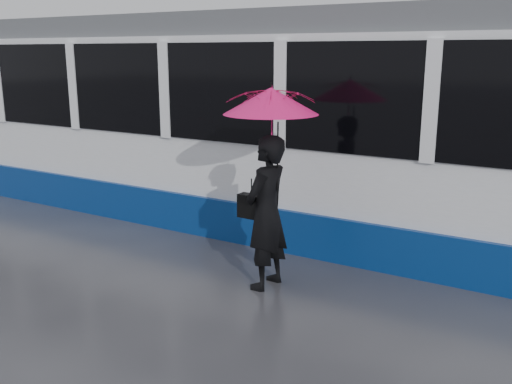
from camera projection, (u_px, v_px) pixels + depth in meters
The scene contains 6 objects.
ground at pixel (194, 272), 7.38m from camera, with size 90.00×90.00×0.00m, color #2E2E34.
rails at pixel (285, 223), 9.46m from camera, with size 34.00×1.51×0.02m.
tram at pixel (237, 121), 9.54m from camera, with size 26.00×2.56×3.35m.
woman at pixel (266, 213), 6.72m from camera, with size 0.67×0.44×1.85m, color black.
umbrella at pixel (271, 120), 6.43m from camera, with size 1.14×1.14×1.25m.
handbag at pixel (251, 206), 6.83m from camera, with size 0.34×0.16×0.47m.
Camera 1 is at (4.27, -5.51, 2.77)m, focal length 40.00 mm.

